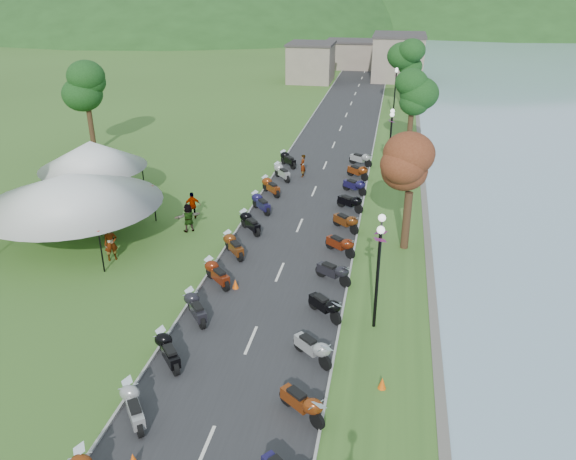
# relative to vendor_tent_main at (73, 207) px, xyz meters

# --- Properties ---
(road) EXTENTS (7.00, 120.00, 0.02)m
(road) POSITION_rel_vendor_tent_main_xyz_m (12.24, 16.29, -1.99)
(road) COLOR #2C2C2E
(road) RESTS_ON ground
(hills_backdrop) EXTENTS (360.00, 120.00, 76.00)m
(hills_backdrop) POSITION_rel_vendor_tent_main_xyz_m (12.24, 176.29, -2.00)
(hills_backdrop) COLOR #285621
(hills_backdrop) RESTS_ON ground
(far_building) EXTENTS (18.00, 16.00, 5.00)m
(far_building) POSITION_rel_vendor_tent_main_xyz_m (10.24, 61.29, 0.50)
(far_building) COLOR gray
(far_building) RESTS_ON ground
(moto_row_left) EXTENTS (2.60, 46.57, 1.10)m
(moto_row_left) POSITION_rel_vendor_tent_main_xyz_m (9.48, -6.65, -1.45)
(moto_row_left) COLOR #331411
(moto_row_left) RESTS_ON ground
(moto_row_right) EXTENTS (2.60, 43.51, 1.10)m
(moto_row_right) POSITION_rel_vendor_tent_main_xyz_m (15.03, -3.74, -1.45)
(moto_row_right) COLOR #331411
(moto_row_right) RESTS_ON ground
(vendor_tent_main) EXTENTS (6.67, 6.67, 4.00)m
(vendor_tent_main) POSITION_rel_vendor_tent_main_xyz_m (0.00, 0.00, 0.00)
(vendor_tent_main) COLOR silver
(vendor_tent_main) RESTS_ON ground
(vendor_tent_side) EXTENTS (4.70, 4.70, 4.00)m
(vendor_tent_side) POSITION_rel_vendor_tent_main_xyz_m (-2.11, 6.23, 0.00)
(vendor_tent_side) COLOR silver
(vendor_tent_side) RESTS_ON ground
(tree_lakeside) EXTENTS (2.71, 2.71, 7.53)m
(tree_lakeside) POSITION_rel_vendor_tent_main_xyz_m (18.51, 2.41, 1.76)
(tree_lakeside) COLOR #1D501B
(tree_lakeside) RESTS_ON ground
(pedestrian_a) EXTENTS (0.86, 0.83, 1.91)m
(pedestrian_a) POSITION_rel_vendor_tent_main_xyz_m (3.14, -2.01, -2.00)
(pedestrian_a) COLOR slate
(pedestrian_a) RESTS_ON ground
(pedestrian_b) EXTENTS (0.93, 0.55, 1.85)m
(pedestrian_b) POSITION_rel_vendor_tent_main_xyz_m (1.64, 0.41, -2.00)
(pedestrian_b) COLOR slate
(pedestrian_b) RESTS_ON ground
(pedestrian_c) EXTENTS (0.65, 1.22, 1.80)m
(pedestrian_c) POSITION_rel_vendor_tent_main_xyz_m (1.57, 0.60, -2.00)
(pedestrian_c) COLOR slate
(pedestrian_c) RESTS_ON ground
(traffic_cone_near) EXTENTS (0.36, 0.36, 0.56)m
(traffic_cone_near) POSITION_rel_vendor_tent_main_xyz_m (10.31, -14.83, -1.72)
(traffic_cone_near) COLOR #F2590C
(traffic_cone_near) RESTS_ON ground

